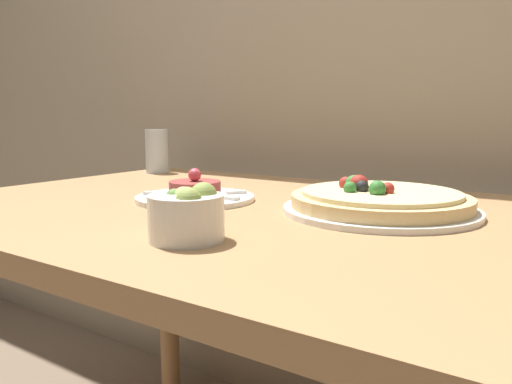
% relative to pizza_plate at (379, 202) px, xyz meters
% --- Properties ---
extents(dining_table, '(1.31, 0.84, 0.74)m').
position_rel_pizza_plate_xyz_m(dining_table, '(-0.19, -0.08, -0.11)').
color(dining_table, '#AD7F51').
rests_on(dining_table, ground_plane).
extents(pizza_plate, '(0.33, 0.33, 0.07)m').
position_rel_pizza_plate_xyz_m(pizza_plate, '(0.00, 0.00, 0.00)').
color(pizza_plate, white).
rests_on(pizza_plate, dining_table).
extents(tartare_plate, '(0.23, 0.23, 0.06)m').
position_rel_pizza_plate_xyz_m(tartare_plate, '(-0.35, -0.08, -0.01)').
color(tartare_plate, white).
rests_on(tartare_plate, dining_table).
extents(small_bowl, '(0.10, 0.10, 0.08)m').
position_rel_pizza_plate_xyz_m(small_bowl, '(-0.15, -0.33, 0.02)').
color(small_bowl, white).
rests_on(small_bowl, dining_table).
extents(drinking_glass, '(0.07, 0.07, 0.13)m').
position_rel_pizza_plate_xyz_m(drinking_glass, '(-0.75, 0.22, 0.04)').
color(drinking_glass, silver).
rests_on(drinking_glass, dining_table).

